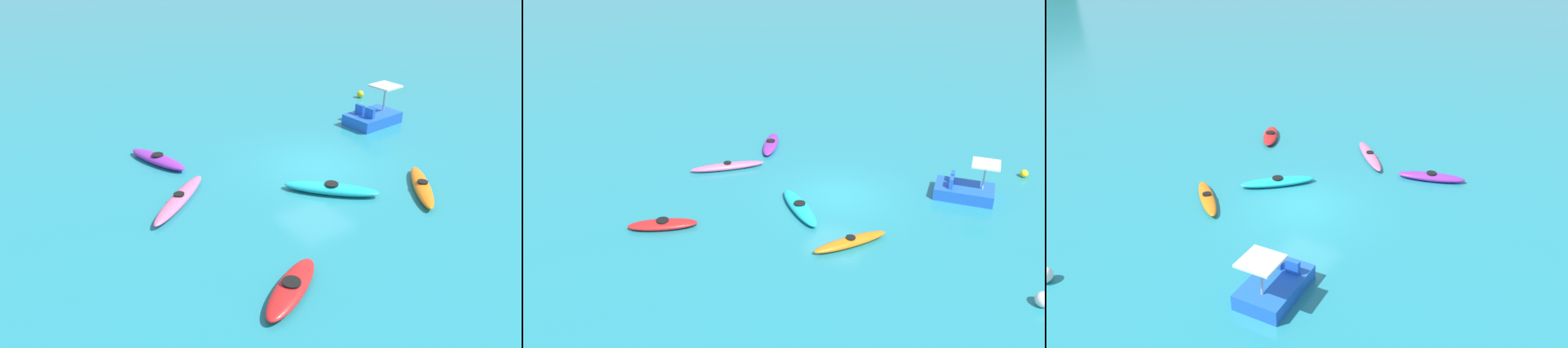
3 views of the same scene
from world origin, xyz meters
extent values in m
plane|color=teal|center=(0.00, 0.00, 0.00)|extent=(600.00, 600.00, 0.00)
ellipsoid|color=red|center=(5.24, 5.35, 0.16)|extent=(2.65, 2.02, 0.32)
cylinder|color=black|center=(5.24, 5.35, 0.35)|extent=(0.66, 0.66, 0.05)
ellipsoid|color=pink|center=(5.62, -0.27, 0.16)|extent=(3.01, 2.65, 0.32)
cylinder|color=black|center=(5.62, -0.27, 0.35)|extent=(0.50, 0.50, 0.05)
ellipsoid|color=purple|center=(4.96, -3.55, 0.16)|extent=(1.53, 2.95, 0.32)
cylinder|color=black|center=(4.96, -3.55, 0.35)|extent=(0.55, 0.55, 0.05)
ellipsoid|color=orange|center=(-1.68, 3.52, 0.16)|extent=(2.35, 2.71, 0.32)
cylinder|color=black|center=(-1.68, 3.52, 0.35)|extent=(0.50, 0.50, 0.05)
ellipsoid|color=#19B7C6|center=(1.01, 1.92, 0.16)|extent=(2.77, 2.81, 0.32)
cylinder|color=black|center=(1.01, 1.92, 0.35)|extent=(0.65, 0.65, 0.05)
cube|color=blue|center=(-4.85, -2.08, 0.25)|extent=(2.51, 1.68, 0.50)
cube|color=blue|center=(-4.27, -2.34, 0.72)|extent=(0.19, 0.45, 0.44)
cube|color=blue|center=(-4.32, -1.74, 0.72)|extent=(0.19, 0.45, 0.44)
cylinder|color=#B2B2B7|center=(-5.54, -2.13, 1.05)|extent=(0.08, 0.08, 1.10)
cube|color=silver|center=(-5.54, -2.13, 1.64)|extent=(1.18, 1.18, 0.08)
camera|label=1|loc=(11.41, 13.28, 8.34)|focal=35.08mm
camera|label=2|loc=(-6.59, 20.03, 11.13)|focal=38.23mm
camera|label=3|loc=(-14.06, -8.91, 9.58)|focal=33.21mm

